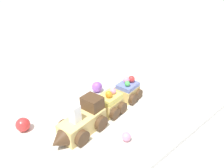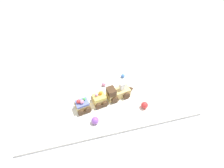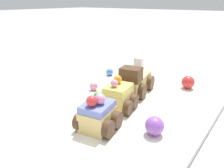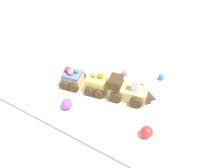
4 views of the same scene
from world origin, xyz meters
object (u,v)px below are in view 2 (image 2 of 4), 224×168
cake_car_lemon (99,99)px  cake_car_blueberry (82,105)px  cake_train_locomotive (119,92)px  gumball_blue (123,76)px  gumball_purple (95,120)px  gumball_pink (104,84)px  gumball_red (144,105)px

cake_car_lemon → cake_car_blueberry: (-0.08, -0.01, 0.00)m
cake_train_locomotive → gumball_blue: (0.05, 0.12, -0.02)m
cake_train_locomotive → gumball_purple: 0.18m
gumball_blue → gumball_pink: same height
gumball_purple → cake_train_locomotive: bearing=40.5°
cake_car_blueberry → cake_train_locomotive: bearing=-0.0°
cake_train_locomotive → gumball_blue: size_ratio=6.90×
cake_car_lemon → gumball_red: bearing=-32.0°
cake_car_blueberry → gumball_purple: bearing=-74.8°
cake_train_locomotive → gumball_red: (0.09, -0.09, -0.01)m
cake_train_locomotive → cake_car_blueberry: (-0.18, -0.03, -0.00)m
cake_car_lemon → gumball_blue: (0.15, 0.14, -0.01)m
cake_train_locomotive → cake_car_lemon: cake_train_locomotive is taller
cake_train_locomotive → gumball_red: 0.13m
gumball_blue → gumball_red: gumball_red is taller
gumball_blue → gumball_red: bearing=-80.1°
gumball_blue → gumball_red: (0.04, -0.21, 0.01)m
gumball_blue → gumball_red: size_ratio=0.66×
gumball_pink → gumball_purple: size_ratio=0.66×
cake_car_blueberry → gumball_pink: 0.17m
cake_train_locomotive → gumball_pink: 0.10m
cake_train_locomotive → cake_car_lemon: (-0.10, -0.02, -0.00)m
gumball_pink → gumball_purple: (-0.08, -0.20, 0.01)m
cake_car_blueberry → gumball_purple: size_ratio=2.46×
gumball_pink → gumball_red: gumball_red is taller
gumball_purple → gumball_red: bearing=6.1°
cake_car_lemon → gumball_purple: 0.11m
gumball_blue → cake_train_locomotive: bearing=-114.2°
cake_car_blueberry → gumball_blue: (0.23, 0.15, -0.01)m
gumball_pink → gumball_red: bearing=-50.0°
cake_car_lemon → gumball_red: cake_car_lemon is taller
cake_car_blueberry → gumball_purple: cake_car_blueberry is taller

